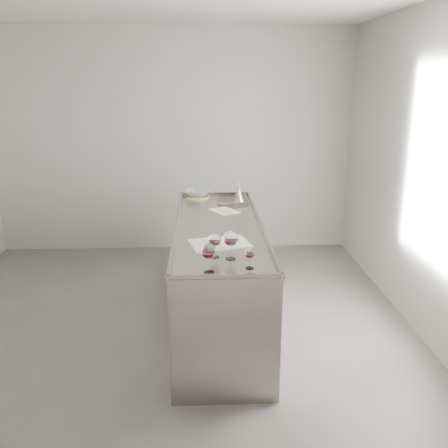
{
  "coord_description": "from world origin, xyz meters",
  "views": [
    {
      "loc": [
        0.36,
        -3.86,
        2.17
      ],
      "look_at": [
        0.54,
        0.08,
        1.02
      ],
      "focal_mm": 40.0,
      "sensor_mm": 36.0,
      "label": 1
    }
  ],
  "objects_px": {
    "wine_glass_middle": "(215,240)",
    "wine_glass_right": "(231,239)",
    "wine_glass_small": "(250,254)",
    "notebook": "(220,244)",
    "counter": "(219,276)",
    "wine_glass_left": "(209,252)",
    "wine_funnel": "(239,197)",
    "ceramic_bowl": "(198,193)"
  },
  "relations": [
    {
      "from": "wine_glass_middle",
      "to": "ceramic_bowl",
      "type": "xyz_separation_m",
      "value": [
        -0.13,
        1.87,
        -0.08
      ]
    },
    {
      "from": "wine_glass_left",
      "to": "notebook",
      "type": "distance_m",
      "value": 0.6
    },
    {
      "from": "wine_glass_left",
      "to": "wine_glass_small",
      "type": "distance_m",
      "value": 0.28
    },
    {
      "from": "wine_glass_right",
      "to": "notebook",
      "type": "height_order",
      "value": "wine_glass_right"
    },
    {
      "from": "wine_glass_left",
      "to": "notebook",
      "type": "bearing_deg",
      "value": 80.81
    },
    {
      "from": "counter",
      "to": "wine_glass_left",
      "type": "distance_m",
      "value": 1.25
    },
    {
      "from": "wine_glass_left",
      "to": "wine_glass_right",
      "type": "bearing_deg",
      "value": 57.94
    },
    {
      "from": "wine_glass_small",
      "to": "notebook",
      "type": "xyz_separation_m",
      "value": [
        -0.18,
        0.51,
        -0.1
      ]
    },
    {
      "from": "wine_glass_middle",
      "to": "notebook",
      "type": "relative_size",
      "value": 0.36
    },
    {
      "from": "wine_funnel",
      "to": "notebook",
      "type": "bearing_deg",
      "value": -100.49
    },
    {
      "from": "wine_glass_right",
      "to": "wine_funnel",
      "type": "height_order",
      "value": "wine_funnel"
    },
    {
      "from": "wine_glass_left",
      "to": "wine_glass_middle",
      "type": "distance_m",
      "value": 0.29
    },
    {
      "from": "wine_glass_left",
      "to": "notebook",
      "type": "relative_size",
      "value": 0.4
    },
    {
      "from": "wine_funnel",
      "to": "wine_glass_small",
      "type": "bearing_deg",
      "value": -91.88
    },
    {
      "from": "wine_glass_left",
      "to": "wine_funnel",
      "type": "distance_m",
      "value": 1.91
    },
    {
      "from": "ceramic_bowl",
      "to": "wine_funnel",
      "type": "relative_size",
      "value": 1.09
    },
    {
      "from": "wine_glass_small",
      "to": "ceramic_bowl",
      "type": "xyz_separation_m",
      "value": [
        -0.36,
        2.1,
        -0.05
      ]
    },
    {
      "from": "wine_glass_middle",
      "to": "notebook",
      "type": "height_order",
      "value": "wine_glass_middle"
    },
    {
      "from": "wine_glass_left",
      "to": "wine_funnel",
      "type": "relative_size",
      "value": 0.89
    },
    {
      "from": "wine_glass_right",
      "to": "ceramic_bowl",
      "type": "bearing_deg",
      "value": 97.33
    },
    {
      "from": "wine_glass_left",
      "to": "wine_glass_right",
      "type": "height_order",
      "value": "wine_glass_right"
    },
    {
      "from": "wine_glass_small",
      "to": "counter",
      "type": "bearing_deg",
      "value": 99.56
    },
    {
      "from": "wine_glass_middle",
      "to": "wine_glass_right",
      "type": "distance_m",
      "value": 0.12
    },
    {
      "from": "wine_glass_small",
      "to": "notebook",
      "type": "relative_size",
      "value": 0.29
    },
    {
      "from": "wine_glass_middle",
      "to": "wine_glass_small",
      "type": "relative_size",
      "value": 1.24
    },
    {
      "from": "wine_glass_small",
      "to": "wine_funnel",
      "type": "relative_size",
      "value": 0.65
    },
    {
      "from": "ceramic_bowl",
      "to": "wine_funnel",
      "type": "bearing_deg",
      "value": -33.49
    },
    {
      "from": "wine_glass_left",
      "to": "wine_glass_middle",
      "type": "relative_size",
      "value": 1.11
    },
    {
      "from": "counter",
      "to": "notebook",
      "type": "distance_m",
      "value": 0.69
    },
    {
      "from": "wine_glass_middle",
      "to": "wine_funnel",
      "type": "relative_size",
      "value": 0.8
    },
    {
      "from": "wine_glass_left",
      "to": "wine_glass_small",
      "type": "relative_size",
      "value": 1.37
    },
    {
      "from": "counter",
      "to": "wine_glass_middle",
      "type": "xyz_separation_m",
      "value": [
        -0.06,
        -0.79,
        0.6
      ]
    },
    {
      "from": "wine_glass_left",
      "to": "wine_glass_right",
      "type": "relative_size",
      "value": 0.96
    },
    {
      "from": "wine_glass_left",
      "to": "wine_funnel",
      "type": "xyz_separation_m",
      "value": [
        0.33,
        1.88,
        -0.07
      ]
    },
    {
      "from": "counter",
      "to": "wine_glass_right",
      "type": "xyz_separation_m",
      "value": [
        0.06,
        -0.83,
        0.62
      ]
    },
    {
      "from": "wine_glass_middle",
      "to": "wine_glass_small",
      "type": "height_order",
      "value": "wine_glass_middle"
    },
    {
      "from": "wine_glass_right",
      "to": "wine_funnel",
      "type": "bearing_deg",
      "value": 83.82
    },
    {
      "from": "wine_glass_left",
      "to": "wine_glass_right",
      "type": "distance_m",
      "value": 0.3
    },
    {
      "from": "wine_glass_middle",
      "to": "wine_funnel",
      "type": "height_order",
      "value": "wine_funnel"
    },
    {
      "from": "ceramic_bowl",
      "to": "counter",
      "type": "bearing_deg",
      "value": -80.0
    },
    {
      "from": "wine_glass_middle",
      "to": "ceramic_bowl",
      "type": "distance_m",
      "value": 1.88
    },
    {
      "from": "wine_glass_left",
      "to": "ceramic_bowl",
      "type": "xyz_separation_m",
      "value": [
        -0.09,
        2.16,
        -0.09
      ]
    }
  ]
}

